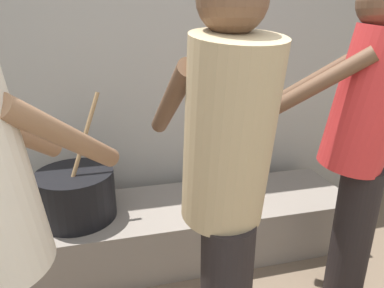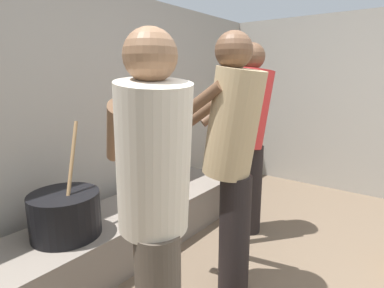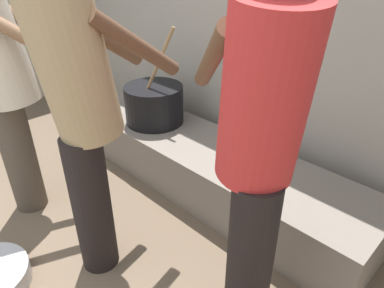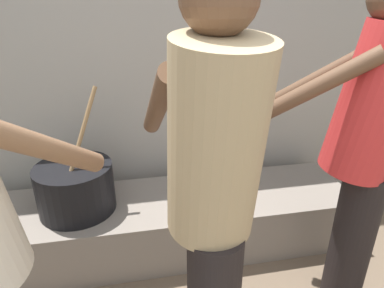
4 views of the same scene
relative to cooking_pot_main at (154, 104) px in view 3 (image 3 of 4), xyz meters
name	(u,v)px [view 3 (image 3 of 4)]	position (x,y,z in m)	size (l,w,h in m)	color
block_enclosure_rear	(252,30)	(0.49, 0.53, 0.55)	(5.53, 0.20, 2.12)	#9E998E
hearth_ledge	(205,166)	(0.55, 0.01, -0.33)	(2.44, 0.60, 0.36)	slate
cooking_pot_main	(154,104)	(0.00, 0.00, 0.00)	(0.45, 0.45, 0.75)	black
cook_in_red_shirt	(260,141)	(1.38, -0.62, 0.45)	(0.74, 0.67, 1.67)	black
cook_in_tan_shirt	(81,105)	(0.61, -0.90, 0.45)	(0.37, 0.70, 1.66)	black
cook_in_cream_shirt	(4,79)	(-0.15, -0.97, 0.40)	(0.64, 0.72, 1.59)	#4C4238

